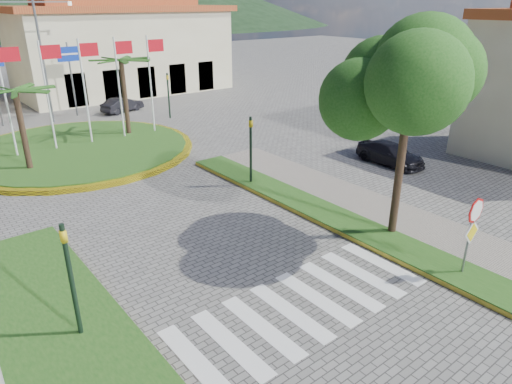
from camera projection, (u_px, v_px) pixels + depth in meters
sidewalk_right at (479, 262)px, 14.65m from camera, size 4.00×28.00×0.15m
verge_right at (460, 275)px, 13.95m from camera, size 1.60×28.00×0.18m
median_left at (32, 371)px, 10.32m from camera, size 5.00×14.00×0.18m
crosswalk at (301, 306)px, 12.66m from camera, size 8.00×3.00×0.01m
roundabout_island at (78, 149)px, 25.57m from camera, size 12.70×12.70×6.00m
stop_sign at (473, 225)px, 13.32m from camera, size 0.80×0.11×2.65m
deciduous_tree at (410, 91)px, 14.55m from camera, size 3.60×3.60×6.80m
traffic_light_left at (70, 272)px, 10.72m from camera, size 0.15×0.18×3.20m
traffic_light_right at (251, 145)px, 20.27m from camera, size 0.15×0.18×3.20m
traffic_light_far at (168, 91)px, 32.37m from camera, size 0.18×0.15×3.20m
direction_sign_east at (70, 67)px, 32.46m from camera, size 1.60×0.14×5.20m
street_lamp_centre at (42, 56)px, 30.24m from camera, size 4.80×0.16×8.00m
building_right at (122, 48)px, 41.41m from camera, size 19.08×9.54×8.05m
car_dark_b at (122, 105)px, 34.72m from camera, size 3.53×2.12×1.10m
car_side_right at (390, 154)px, 23.59m from camera, size 1.59×3.79×1.09m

